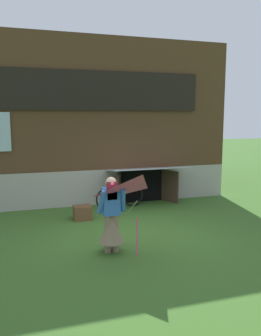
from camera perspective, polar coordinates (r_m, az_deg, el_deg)
The scene contains 6 objects.
ground_plane at distance 8.21m, azimuth 0.30°, elevation -11.02°, with size 60.00×60.00×0.00m, color #386023.
log_house at distance 13.14m, azimuth -7.11°, elevation 7.71°, with size 8.46×6.24×5.15m.
person at distance 7.03m, azimuth -3.18°, elevation -8.78°, with size 0.61×0.52×1.56m.
kite at distance 6.46m, azimuth 2.03°, elevation -4.94°, with size 1.14×1.20×1.52m.
bicycle_blue at distance 10.42m, azimuth -1.75°, elevation -4.79°, with size 1.55×0.31×0.72m.
wooden_crate at distance 9.41m, azimuth -7.98°, elevation -7.34°, with size 0.47×0.40×0.37m, color brown.
Camera 1 is at (-2.34, -7.37, 2.74)m, focal length 36.81 mm.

